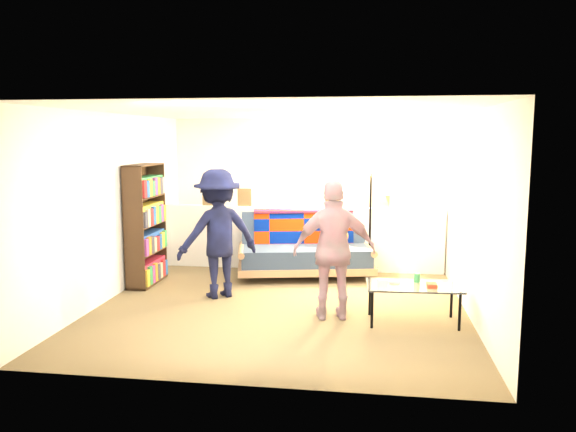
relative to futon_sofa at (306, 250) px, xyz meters
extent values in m
plane|color=brown|center=(-0.14, -1.37, -0.40)|extent=(5.00, 5.00, 0.00)
cube|color=silver|center=(-0.14, 1.13, 0.80)|extent=(4.50, 0.10, 2.40)
cube|color=silver|center=(-2.39, -1.37, 0.80)|extent=(0.10, 5.00, 2.40)
cube|color=silver|center=(2.11, -1.37, 0.80)|extent=(0.10, 5.00, 2.40)
cube|color=white|center=(-0.14, -1.37, 2.00)|extent=(4.50, 5.00, 0.10)
cube|color=silver|center=(-0.14, 0.43, 0.10)|extent=(4.45, 0.15, 1.00)
cube|color=brown|center=(-1.64, 0.41, 0.71)|extent=(0.18, 0.02, 0.22)
cube|color=brown|center=(-1.04, 0.41, 0.74)|extent=(0.22, 0.02, 0.28)
cube|color=white|center=(-0.34, 0.41, 0.82)|extent=(0.45, 0.02, 0.45)
cube|color=brown|center=(0.36, 0.41, 0.73)|extent=(0.20, 0.02, 0.26)
cube|color=brown|center=(1.16, 0.41, 0.70)|extent=(0.16, 0.02, 0.20)
cube|color=#A97B52|center=(0.00, -0.07, -0.24)|extent=(2.15, 1.29, 0.11)
cube|color=#2D3D51|center=(0.01, -0.12, -0.06)|extent=(2.01, 1.11, 0.25)
cube|color=#2D3D51|center=(-0.07, 0.27, 0.25)|extent=(1.91, 0.63, 0.60)
cylinder|color=#A97B52|center=(-0.94, -0.26, 0.02)|extent=(0.28, 0.90, 0.10)
cylinder|color=#A97B52|center=(0.93, 0.12, 0.02)|extent=(0.28, 0.90, 0.10)
cube|color=navy|center=(-0.06, 0.18, 0.25)|extent=(1.52, 0.42, 0.55)
cube|color=navy|center=(-0.08, 0.32, 0.55)|extent=(1.55, 0.57, 0.03)
sphere|color=orange|center=(0.47, -0.03, 0.22)|extent=(0.32, 0.32, 0.32)
cube|color=#321E10|center=(-2.35, -0.76, 0.45)|extent=(0.02, 0.86, 1.71)
cube|color=#321E10|center=(-2.22, -1.18, 0.45)|extent=(0.29, 0.02, 1.71)
cube|color=#321E10|center=(-2.22, -0.34, 0.45)|extent=(0.29, 0.02, 1.71)
cube|color=#321E10|center=(-2.22, -0.76, 1.30)|extent=(0.29, 0.86, 0.02)
cube|color=#321E10|center=(-2.22, -0.76, -0.38)|extent=(0.29, 0.86, 0.04)
cube|color=#321E10|center=(-2.22, -0.76, 0.06)|extent=(0.29, 0.82, 0.02)
cube|color=#321E10|center=(-2.22, -0.76, 0.45)|extent=(0.29, 0.82, 0.02)
cube|color=#321E10|center=(-2.22, -0.76, 0.85)|extent=(0.29, 0.82, 0.02)
cube|color=#B6243A|center=(-2.20, -0.76, -0.21)|extent=(0.21, 0.80, 0.29)
cube|color=#234B99|center=(-2.20, -0.76, 0.21)|extent=(0.21, 0.80, 0.27)
cube|color=yellow|center=(-2.20, -0.76, 0.61)|extent=(0.21, 0.80, 0.29)
cube|color=#308545|center=(-2.20, -0.76, 1.01)|extent=(0.21, 0.80, 0.27)
cylinder|color=black|center=(0.98, -2.24, -0.19)|extent=(0.03, 0.03, 0.42)
cylinder|color=black|center=(1.92, -2.19, -0.19)|extent=(0.03, 0.03, 0.42)
cylinder|color=black|center=(0.96, -1.78, -0.19)|extent=(0.03, 0.03, 0.42)
cylinder|color=black|center=(1.90, -1.73, -0.19)|extent=(0.03, 0.03, 0.42)
cube|color=silver|center=(1.44, -1.98, 0.03)|extent=(1.08, 0.63, 0.02)
cube|color=white|center=(1.23, -1.94, 0.05)|extent=(0.13, 0.06, 0.03)
cube|color=#D04224|center=(1.63, -2.06, 0.06)|extent=(0.11, 0.15, 0.04)
cylinder|color=#46A95D|center=(1.49, -1.86, 0.09)|extent=(0.08, 0.08, 0.10)
cylinder|color=black|center=(0.95, 0.25, -0.39)|extent=(0.28, 0.28, 0.03)
cylinder|color=black|center=(0.95, 0.25, 0.38)|extent=(0.04, 0.04, 1.56)
sphere|color=#FFC672|center=(0.83, 0.25, 1.02)|extent=(0.13, 0.13, 0.13)
sphere|color=#FFC672|center=(1.08, 0.27, 1.09)|extent=(0.13, 0.13, 0.13)
sphere|color=#FFC672|center=(0.93, 0.36, 1.16)|extent=(0.13, 0.13, 0.13)
imported|color=black|center=(-1.02, -1.26, 0.44)|extent=(1.25, 1.13, 1.68)
imported|color=pink|center=(0.54, -1.96, 0.40)|extent=(1.00, 0.54, 1.61)
camera|label=1|loc=(0.92, -8.28, 1.69)|focal=35.00mm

